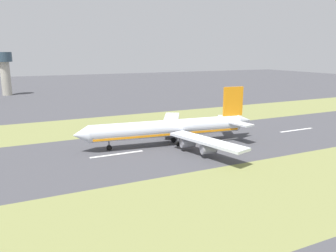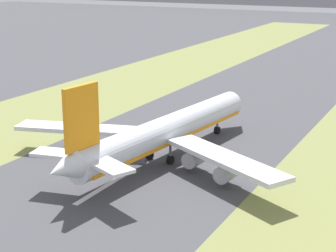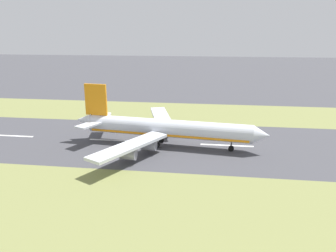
% 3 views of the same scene
% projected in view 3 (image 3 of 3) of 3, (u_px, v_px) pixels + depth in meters
% --- Properties ---
extents(ground_plane, '(800.00, 800.00, 0.00)m').
position_uv_depth(ground_plane, '(161.00, 142.00, 115.22)').
color(ground_plane, '#424247').
extents(grass_median_west, '(40.00, 600.00, 0.01)m').
position_uv_depth(grass_median_west, '(175.00, 112.00, 158.02)').
color(grass_median_west, olive).
rests_on(grass_median_west, ground).
extents(grass_median_east, '(40.00, 600.00, 0.01)m').
position_uv_depth(grass_median_east, '(129.00, 209.00, 72.42)').
color(grass_median_east, olive).
rests_on(grass_median_east, ground).
extents(centreline_dash_near, '(1.20, 18.00, 0.01)m').
position_uv_depth(centreline_dash_near, '(11.00, 136.00, 122.52)').
color(centreline_dash_near, silver).
rests_on(centreline_dash_near, ground).
extents(centreline_dash_mid, '(1.20, 18.00, 0.01)m').
position_uv_depth(centreline_dash_mid, '(114.00, 140.00, 117.39)').
color(centreline_dash_mid, silver).
rests_on(centreline_dash_mid, ground).
extents(centreline_dash_far, '(1.20, 18.00, 0.01)m').
position_uv_depth(centreline_dash_far, '(227.00, 145.00, 112.27)').
color(centreline_dash_far, silver).
rests_on(centreline_dash_far, ground).
extents(airplane_main_jet, '(63.70, 67.18, 20.20)m').
position_uv_depth(airplane_main_jet, '(163.00, 128.00, 110.79)').
color(airplane_main_jet, silver).
rests_on(airplane_main_jet, ground).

